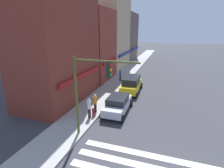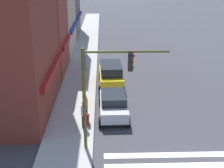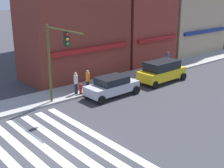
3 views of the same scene
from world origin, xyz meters
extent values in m
plane|color=#38383D|center=(0.00, 0.00, 0.00)|extent=(200.00, 200.00, 0.00)
cube|color=#9E9E99|center=(0.00, 7.50, 0.07)|extent=(120.00, 3.00, 0.15)
cube|color=silver|center=(-2.52, 0.00, 0.00)|extent=(0.51, 10.80, 0.01)
cube|color=silver|center=(-1.51, 0.00, 0.00)|extent=(0.51, 10.80, 0.01)
cube|color=silver|center=(-0.50, 0.00, 0.00)|extent=(0.51, 10.80, 0.01)
cube|color=silver|center=(0.50, 0.00, 0.00)|extent=(0.51, 10.80, 0.01)
cube|color=silver|center=(1.51, 0.00, 0.00)|extent=(0.51, 10.80, 0.01)
cube|color=silver|center=(2.52, 0.00, 0.00)|extent=(0.51, 10.80, 0.01)
cube|color=maroon|center=(8.77, 8.85, 3.00)|extent=(8.37, 0.30, 0.40)
cube|color=maroon|center=(17.49, 11.50, 5.15)|extent=(6.85, 5.00, 10.30)
cube|color=maroon|center=(17.49, 8.85, 3.00)|extent=(5.82, 0.30, 0.40)
cube|color=navy|center=(26.22, 8.85, 3.00)|extent=(8.25, 0.30, 0.40)
cylinder|color=#474C1E|center=(3.19, 6.40, 2.92)|extent=(0.18, 0.18, 5.83)
cylinder|color=#474C1E|center=(3.19, 4.22, 5.63)|extent=(0.12, 4.36, 0.12)
cube|color=black|center=(3.19, 4.00, 5.11)|extent=(0.32, 0.24, 0.95)
sphere|color=red|center=(3.19, 3.87, 5.40)|extent=(0.18, 0.18, 0.18)
sphere|color=#EAAD14|center=(3.19, 3.87, 5.10)|extent=(0.18, 0.18, 0.18)
sphere|color=green|center=(3.19, 3.87, 4.80)|extent=(0.18, 0.18, 0.18)
cube|color=#B7B7BC|center=(7.64, 4.70, 0.69)|extent=(4.43, 1.87, 0.70)
cube|color=black|center=(7.64, 4.70, 1.31)|extent=(2.44, 1.69, 0.55)
cylinder|color=black|center=(5.85, 5.60, 0.34)|extent=(0.68, 0.22, 0.68)
cylinder|color=black|center=(5.85, 3.80, 0.34)|extent=(0.68, 0.22, 0.68)
cylinder|color=black|center=(9.43, 5.60, 0.34)|extent=(0.68, 0.22, 0.68)
cylinder|color=black|center=(9.43, 3.80, 0.34)|extent=(0.68, 0.22, 0.68)
cube|color=yellow|center=(13.54, 4.70, 0.77)|extent=(4.75, 2.03, 0.85)
cube|color=black|center=(13.54, 4.70, 1.56)|extent=(3.34, 1.84, 0.75)
cylinder|color=black|center=(11.60, 5.65, 0.34)|extent=(0.68, 0.22, 0.68)
cylinder|color=black|center=(11.60, 3.75, 0.34)|extent=(0.68, 0.22, 0.68)
cylinder|color=black|center=(15.48, 5.65, 0.34)|extent=(0.68, 0.22, 0.68)
cylinder|color=black|center=(15.48, 3.75, 0.34)|extent=(0.68, 0.22, 0.68)
cylinder|color=#23232D|center=(6.64, 6.56, 0.57)|extent=(0.26, 0.26, 0.85)
cylinder|color=orange|center=(6.64, 6.56, 1.35)|extent=(0.32, 0.32, 0.70)
sphere|color=tan|center=(6.64, 6.56, 1.81)|extent=(0.22, 0.22, 0.22)
cylinder|color=#23232D|center=(5.53, 6.62, 0.57)|extent=(0.26, 0.26, 0.85)
cylinder|color=silver|center=(5.53, 6.62, 1.35)|extent=(0.32, 0.32, 0.70)
sphere|color=tan|center=(5.53, 6.62, 1.81)|extent=(0.22, 0.22, 0.22)
cylinder|color=#23232D|center=(17.32, 7.20, 0.57)|extent=(0.26, 0.26, 0.85)
cylinder|color=#2D4C9E|center=(17.32, 7.20, 1.35)|extent=(0.32, 0.32, 0.70)
sphere|color=tan|center=(17.32, 7.20, 1.81)|extent=(0.22, 0.22, 0.22)
cylinder|color=red|center=(5.81, 6.40, 0.47)|extent=(0.20, 0.20, 0.65)
sphere|color=red|center=(5.81, 6.40, 0.87)|extent=(0.24, 0.24, 0.24)
camera|label=1|loc=(-6.80, 0.45, 7.49)|focal=28.00mm
camera|label=2|loc=(-11.98, 5.42, 9.48)|focal=50.00mm
camera|label=3|loc=(-7.43, -13.10, 8.37)|focal=50.00mm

